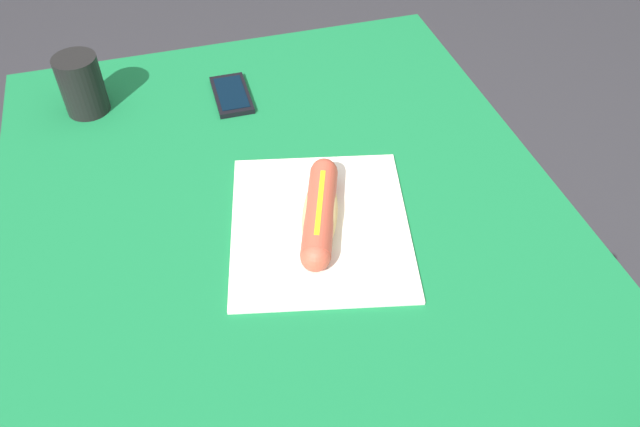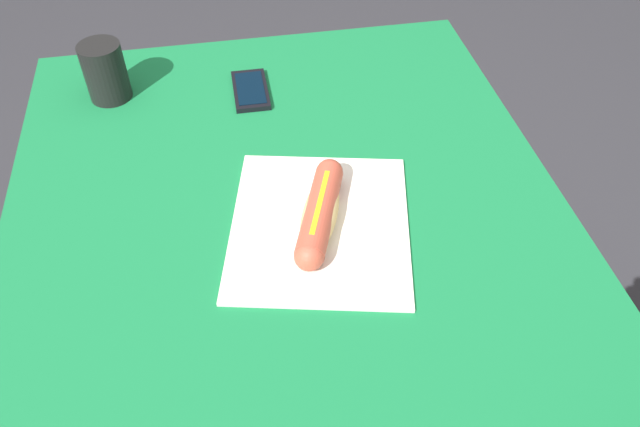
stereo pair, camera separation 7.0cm
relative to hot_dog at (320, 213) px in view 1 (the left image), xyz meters
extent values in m
cylinder|color=brown|center=(0.49, -0.31, -0.43)|extent=(0.07, 0.07, 0.73)
cylinder|color=brown|center=(0.49, 0.40, -0.43)|extent=(0.07, 0.07, 0.73)
cube|color=brown|center=(-0.01, 0.05, -0.05)|extent=(1.16, 0.87, 0.03)
cube|color=#146B38|center=(-0.01, 0.05, -0.03)|extent=(1.22, 0.93, 0.00)
cube|color=silver|center=(0.00, 0.00, -0.03)|extent=(0.38, 0.35, 0.01)
ellipsoid|color=#E5BC75|center=(0.00, 0.00, 0.00)|extent=(0.19, 0.11, 0.05)
cylinder|color=#BC4C38|center=(0.00, 0.00, 0.00)|extent=(0.19, 0.11, 0.05)
sphere|color=#BC4C38|center=(0.09, -0.03, 0.00)|extent=(0.05, 0.05, 0.05)
sphere|color=#BC4C38|center=(-0.09, 0.03, 0.00)|extent=(0.05, 0.05, 0.05)
cube|color=yellow|center=(0.00, 0.00, 0.02)|extent=(0.14, 0.06, 0.00)
cube|color=black|center=(0.39, 0.07, -0.03)|extent=(0.14, 0.07, 0.01)
cube|color=black|center=(0.39, 0.07, -0.02)|extent=(0.11, 0.06, 0.00)
cylinder|color=black|center=(0.43, 0.35, 0.03)|extent=(0.08, 0.08, 0.12)
camera|label=1|loc=(-0.66, 0.19, 0.71)|focal=35.20mm
camera|label=2|loc=(-0.68, 0.13, 0.71)|focal=35.20mm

